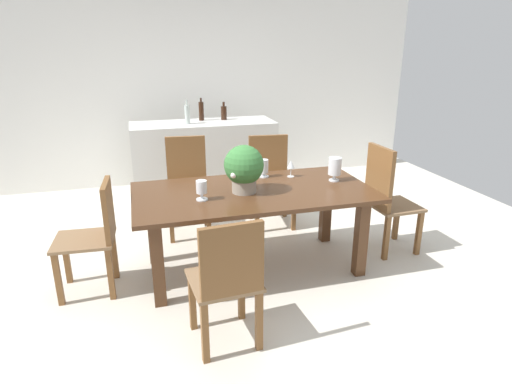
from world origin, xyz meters
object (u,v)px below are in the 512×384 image
object	(u,v)px
chair_head_end	(96,232)
dining_table	(254,202)
chair_far_left	(187,181)
kitchen_counter	(204,161)
wine_bottle_tall	(224,113)
wine_bottle_dark	(201,111)
flower_centerpiece	(244,167)
crystal_vase_center_near	(335,167)
wine_glass	(291,165)
crystal_vase_left	(264,167)
chair_far_right	(270,175)
chair_near_left	(228,278)
chair_foot_end	(386,196)
crystal_vase_right	(202,188)
wine_bottle_green	(187,114)

from	to	relation	value
chair_head_end	dining_table	bearing A→B (deg)	93.79
chair_far_left	kitchen_counter	size ratio (longest dim) A/B	0.57
wine_bottle_tall	wine_bottle_dark	world-z (taller)	wine_bottle_dark
flower_centerpiece	crystal_vase_center_near	xyz separation A→B (m)	(0.87, 0.08, -0.09)
chair_head_end	wine_glass	size ratio (longest dim) A/B	5.75
kitchen_counter	crystal_vase_left	bearing A→B (deg)	-79.65
flower_centerpiece	wine_bottle_tall	xyz separation A→B (m)	(0.28, 2.15, 0.12)
chair_far_right	flower_centerpiece	world-z (taller)	flower_centerpiece
chair_near_left	chair_foot_end	distance (m)	2.02
crystal_vase_left	wine_glass	bearing A→B (deg)	-13.72
chair_far_left	flower_centerpiece	world-z (taller)	flower_centerpiece
chair_head_end	chair_foot_end	world-z (taller)	chair_foot_end
crystal_vase_right	wine_bottle_green	world-z (taller)	wine_bottle_green
chair_near_left	wine_glass	bearing A→B (deg)	-129.17
flower_centerpiece	crystal_vase_left	bearing A→B (deg)	52.33
chair_foot_end	crystal_vase_right	size ratio (longest dim) A/B	6.41
chair_near_left	crystal_vase_center_near	size ratio (longest dim) A/B	4.32
kitchen_counter	wine_bottle_tall	size ratio (longest dim) A/B	7.88
wine_bottle_tall	chair_head_end	bearing A→B (deg)	-125.07
chair_foot_end	crystal_vase_right	distance (m)	1.79
dining_table	crystal_vase_right	distance (m)	0.53
flower_centerpiece	crystal_vase_left	distance (m)	0.48
dining_table	wine_bottle_tall	distance (m)	2.19
chair_far_right	wine_bottle_dark	xyz separation A→B (m)	(-0.57, 1.14, 0.57)
chair_head_end	crystal_vase_center_near	distance (m)	2.12
chair_far_left	chair_near_left	distance (m)	2.02
chair_far_left	wine_glass	world-z (taller)	chair_far_left
chair_head_end	flower_centerpiece	size ratio (longest dim) A/B	2.29
flower_centerpiece	wine_bottle_dark	bearing A→B (deg)	90.23
chair_foot_end	wine_bottle_dark	world-z (taller)	wine_bottle_dark
wine_glass	wine_bottle_green	bearing A→B (deg)	114.17
wine_bottle_tall	wine_glass	bearing A→B (deg)	-82.18
wine_bottle_green	crystal_vase_center_near	bearing A→B (deg)	-60.14
crystal_vase_left	wine_bottle_green	bearing A→B (deg)	107.29
wine_bottle_green	crystal_vase_left	bearing A→B (deg)	-72.71
chair_head_end	wine_bottle_tall	size ratio (longest dim) A/B	4.07
chair_far_right	kitchen_counter	distance (m)	1.15
chair_head_end	chair_foot_end	bearing A→B (deg)	93.59
dining_table	crystal_vase_left	size ratio (longest dim) A/B	12.02
chair_far_right	wine_bottle_dark	distance (m)	1.40
dining_table	wine_bottle_green	distance (m)	2.03
wine_bottle_green	wine_glass	bearing A→B (deg)	-65.83
chair_foot_end	wine_bottle_green	distance (m)	2.59
chair_far_right	crystal_vase_right	xyz separation A→B (m)	(-0.94, -1.14, 0.30)
dining_table	flower_centerpiece	bearing A→B (deg)	-166.03
dining_table	chair_head_end	size ratio (longest dim) A/B	2.20
dining_table	wine_glass	bearing A→B (deg)	32.94
crystal_vase_left	crystal_vase_center_near	bearing A→B (deg)	-26.15
wine_glass	chair_near_left	bearing A→B (deg)	-124.69
chair_foot_end	kitchen_counter	distance (m)	2.46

